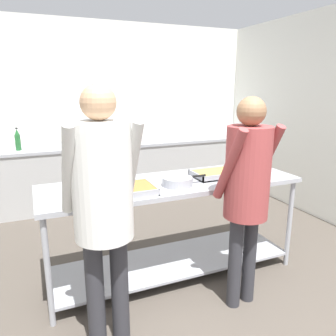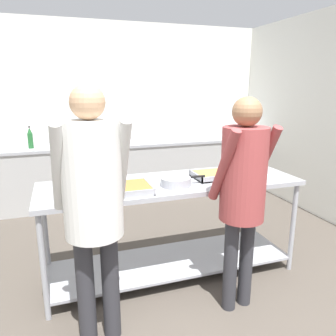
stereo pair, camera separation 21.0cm
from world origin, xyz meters
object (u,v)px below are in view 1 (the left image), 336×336
serving_tray_roast (214,174)px  water_bottle (18,140)px  sauce_pan (178,181)px  guest_serving_left (103,195)px  plate_stack (256,176)px  guest_serving_right (247,182)px  serving_tray_vegetables (130,190)px  broccoli_bowl (84,188)px

serving_tray_roast → water_bottle: (-1.70, 2.14, 0.10)m
sauce_pan → guest_serving_left: (-0.73, -0.50, 0.13)m
plate_stack → guest_serving_right: bearing=-134.4°
serving_tray_roast → guest_serving_left: (-1.16, -0.62, 0.15)m
guest_serving_left → plate_stack: bearing=16.5°
serving_tray_roast → serving_tray_vegetables: bearing=-170.0°
guest_serving_left → water_bottle: 2.82m
serving_tray_vegetables → guest_serving_right: (0.77, -0.46, 0.10)m
serving_tray_vegetables → guest_serving_left: (-0.31, -0.47, 0.15)m
broccoli_bowl → serving_tray_vegetables: broccoli_bowl is taller
water_bottle → guest_serving_right: bearing=-59.5°
broccoli_bowl → guest_serving_left: 0.63m
serving_tray_vegetables → guest_serving_left: bearing=-123.3°
sauce_pan → serving_tray_roast: 0.44m
sauce_pan → serving_tray_roast: sauce_pan is taller
sauce_pan → guest_serving_right: bearing=-54.7°
sauce_pan → serving_tray_roast: (0.43, 0.12, -0.02)m
serving_tray_roast → guest_serving_left: bearing=-151.8°
serving_tray_vegetables → water_bottle: (-0.85, 2.29, 0.10)m
guest_serving_left → water_bottle: bearing=101.1°
sauce_pan → plate_stack: 0.77m
guest_serving_left → serving_tray_vegetables: bearing=56.7°
broccoli_bowl → sauce_pan: 0.77m
serving_tray_roast → broccoli_bowl: bearing=-179.6°
serving_tray_vegetables → water_bottle: 2.45m
broccoli_bowl → guest_serving_left: bearing=-87.2°
serving_tray_vegetables → guest_serving_left: size_ratio=0.22×
guest_serving_left → guest_serving_right: size_ratio=1.05×
sauce_pan → guest_serving_right: 0.60m
guest_serving_left → serving_tray_roast: bearing=28.2°
serving_tray_roast → plate_stack: size_ratio=1.65×
broccoli_bowl → guest_serving_right: size_ratio=0.14×
serving_tray_vegetables → water_bottle: size_ratio=1.26×
guest_serving_left → water_bottle: size_ratio=5.82×
serving_tray_vegetables → serving_tray_roast: 0.86m
sauce_pan → water_bottle: water_bottle is taller
serving_tray_vegetables → plate_stack: serving_tray_vegetables is taller
broccoli_bowl → serving_tray_roast: (1.19, 0.01, -0.02)m
plate_stack → guest_serving_right: size_ratio=0.14×
broccoli_bowl → water_bottle: size_ratio=0.79×
sauce_pan → plate_stack: bearing=-3.8°
water_bottle → sauce_pan: bearing=-60.6°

